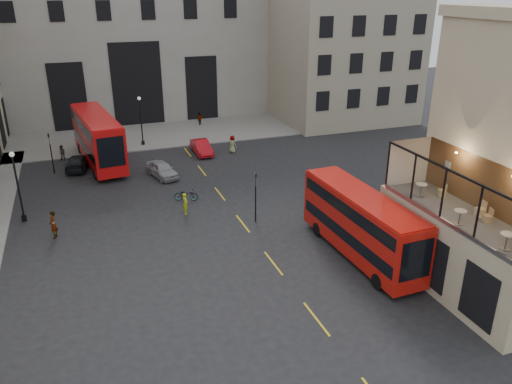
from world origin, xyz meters
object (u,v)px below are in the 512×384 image
object	(u,v)px
car_b	(201,147)
bicycle	(186,195)
cyclist	(185,204)
cafe_table_mid	(460,215)
traffic_light_far	(51,148)
pedestrian_b	(85,147)
street_lamp_b	(141,124)
cafe_table_far	(421,188)
street_lamp_a	(19,191)
pedestrian_a	(62,153)
bus_far	(98,136)
pedestrian_c	(200,119)
pedestrian_e	(53,225)
pedestrian_d	(232,144)
cafe_chair_c	(480,212)
bus_near	(361,222)
cafe_chair_b	(487,218)
cafe_table_near	(507,239)
traffic_light_near	(256,191)
car_a	(162,170)
cafe_chair_d	(442,192)
car_c	(78,162)

from	to	relation	value
car_b	bicycle	bearing A→B (deg)	-110.34
cyclist	cafe_table_mid	world-z (taller)	cafe_table_mid
traffic_light_far	pedestrian_b	bearing A→B (deg)	56.11
street_lamp_b	cafe_table_far	distance (m)	33.42
street_lamp_a	pedestrian_a	size ratio (longest dim) A/B	3.45
pedestrian_b	cafe_table_far	bearing A→B (deg)	-118.84
bus_far	pedestrian_c	distance (m)	16.46
traffic_light_far	pedestrian_e	world-z (taller)	traffic_light_far
traffic_light_far	pedestrian_d	size ratio (longest dim) A/B	2.08
cafe_chair_c	cafe_table_far	bearing A→B (deg)	111.82
bus_near	cafe_chair_b	xyz separation A→B (m)	(3.60, -6.22, 2.45)
car_b	cafe_table_far	distance (m)	27.31
pedestrian_d	cafe_table_near	world-z (taller)	cafe_table_near
traffic_light_near	car_a	bearing A→B (deg)	112.17
car_a	bus_far	bearing A→B (deg)	114.76
car_b	cafe_chair_b	world-z (taller)	cafe_chair_b
cafe_table_mid	cafe_table_far	xyz separation A→B (m)	(0.40, 3.73, 0.02)
pedestrian_e	cafe_table_near	xyz separation A→B (m)	(20.63, -18.13, 4.16)
street_lamp_a	cafe_table_far	size ratio (longest dim) A/B	6.51
bus_far	car_b	size ratio (longest dim) A/B	2.86
street_lamp_a	cafe_table_mid	bearing A→B (deg)	-39.79
bus_far	car_b	distance (m)	10.23
bus_far	pedestrian_c	bearing A→B (deg)	39.59
street_lamp_a	street_lamp_b	size ratio (longest dim) A/B	1.00
cafe_table_mid	cafe_chair_d	xyz separation A→B (m)	(1.65, 3.36, -0.28)
car_b	cafe_table_near	distance (m)	33.66
traffic_light_near	street_lamp_a	size ratio (longest dim) A/B	0.71
street_lamp_b	car_c	distance (m)	8.91
pedestrian_a	pedestrian_d	world-z (taller)	pedestrian_d
street_lamp_b	cafe_table_far	world-z (taller)	cafe_table_far
bus_near	cafe_table_far	size ratio (longest dim) A/B	13.10
car_a	cafe_chair_d	bearing A→B (deg)	-73.91
cafe_chair_c	car_b	bearing A→B (deg)	105.33
traffic_light_far	street_lamp_b	size ratio (longest dim) A/B	0.71
bus_far	cafe_table_far	bearing A→B (deg)	-57.87
pedestrian_e	cafe_chair_d	distance (m)	25.36
car_a	pedestrian_d	bearing A→B (deg)	14.11
pedestrian_d	car_b	bearing A→B (deg)	34.34
bus_near	car_c	world-z (taller)	bus_near
cafe_table_mid	car_b	bearing A→B (deg)	101.98
pedestrian_b	pedestrian_d	size ratio (longest dim) A/B	1.00
car_a	car_b	xyz separation A→B (m)	(5.00, 5.34, 0.01)
traffic_light_far	pedestrian_d	xyz separation A→B (m)	(17.37, 0.28, -1.51)
traffic_light_near	car_b	xyz separation A→B (m)	(0.25, 17.01, -1.71)
street_lamp_a	car_a	distance (m)	12.71
car_c	cyclist	xyz separation A→B (m)	(7.33, -13.43, 0.18)
car_a	bicycle	size ratio (longest dim) A/B	2.18
car_c	pedestrian_b	xyz separation A→B (m)	(0.83, 3.88, 0.26)
cafe_table_mid	cafe_table_near	bearing A→B (deg)	-86.20
bus_far	pedestrian_d	size ratio (longest dim) A/B	6.76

